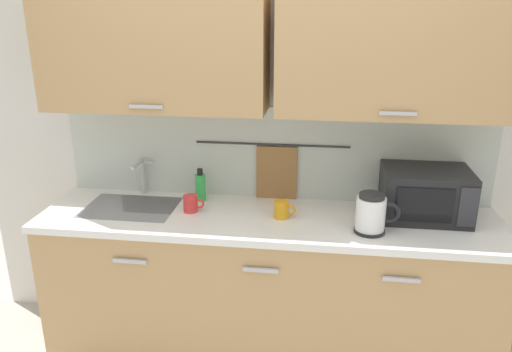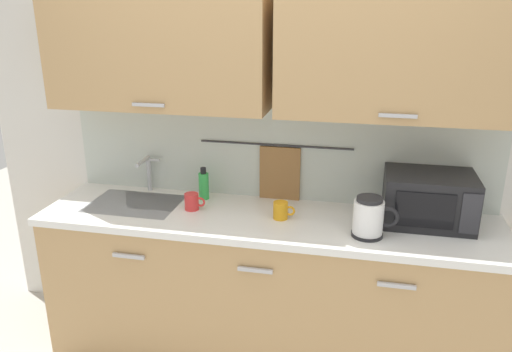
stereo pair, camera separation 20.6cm
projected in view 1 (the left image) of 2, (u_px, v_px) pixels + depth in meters
counter_unit at (266, 286)px, 2.90m from camera, size 2.53×0.64×0.90m
back_wall_assembly at (273, 96)px, 2.77m from camera, size 3.70×0.41×2.50m
sink_faucet at (141, 172)px, 3.02m from camera, size 0.09×0.17×0.22m
microwave at (425, 194)px, 2.70m from camera, size 0.46×0.35×0.27m
electric_kettle at (371, 214)px, 2.53m from camera, size 0.23×0.16×0.21m
dish_soap_bottle at (200, 187)px, 2.95m from camera, size 0.06×0.06×0.20m
mug_near_sink at (191, 204)px, 2.80m from camera, size 0.12×0.08×0.09m
mug_by_kettle at (282, 210)px, 2.72m from camera, size 0.12×0.08×0.09m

